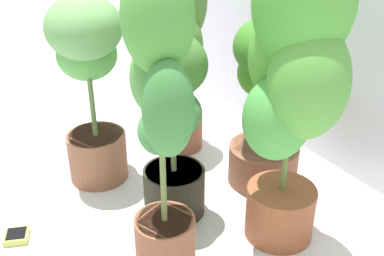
# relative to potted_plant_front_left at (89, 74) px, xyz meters

# --- Properties ---
(ground_plane) EXTENTS (8.00, 8.00, 0.00)m
(ground_plane) POSITION_rel_potted_plant_front_left_xyz_m (0.34, 0.05, -0.45)
(ground_plane) COLOR silver
(ground_plane) RESTS_ON ground
(potted_plant_front_left) EXTENTS (0.41, 0.38, 0.75)m
(potted_plant_front_left) POSITION_rel_potted_plant_front_left_xyz_m (0.00, 0.00, 0.00)
(potted_plant_front_left) COLOR #93583F
(potted_plant_front_left) RESTS_ON ground
(potted_plant_back_center) EXTENTS (0.38, 0.34, 0.68)m
(potted_plant_back_center) POSITION_rel_potted_plant_front_left_xyz_m (0.38, 0.56, -0.06)
(potted_plant_back_center) COLOR #93543F
(potted_plant_back_center) RESTS_ON ground
(potted_plant_front_right) EXTENTS (0.31, 0.25, 0.94)m
(potted_plant_front_right) POSITION_rel_potted_plant_front_left_xyz_m (0.62, -0.01, 0.09)
(potted_plant_front_right) COLOR brown
(potted_plant_front_right) RESTS_ON ground
(potted_plant_back_right) EXTENTS (0.46, 0.37, 1.01)m
(potted_plant_back_right) POSITION_rel_potted_plant_front_left_xyz_m (0.69, 0.39, 0.15)
(potted_plant_back_right) COLOR #9A5030
(potted_plant_back_right) RESTS_ON ground
(potted_plant_center) EXTENTS (0.34, 0.31, 0.68)m
(potted_plant_center) POSITION_rel_potted_plant_front_left_xyz_m (0.38, 0.14, -0.07)
(potted_plant_center) COLOR #29261D
(potted_plant_center) RESTS_ON ground
(potted_plant_back_left) EXTENTS (0.39, 0.29, 0.86)m
(potted_plant_back_left) POSITION_rel_potted_plant_front_left_xyz_m (-0.03, 0.41, 0.07)
(potted_plant_back_left) COLOR brown
(potted_plant_back_left) RESTS_ON ground
(hygrometer_box) EXTENTS (0.10, 0.10, 0.03)m
(hygrometer_box) POSITION_rel_potted_plant_front_left_xyz_m (0.24, -0.40, -0.44)
(hygrometer_box) COLOR #C5CC52
(hygrometer_box) RESTS_ON ground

